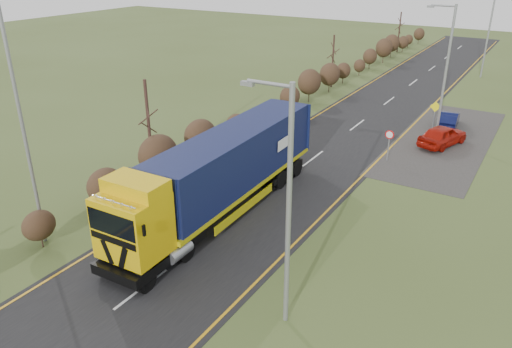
{
  "coord_description": "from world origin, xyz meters",
  "views": [
    {
      "loc": [
        12.36,
        -15.56,
        12.34
      ],
      "look_at": [
        0.38,
        4.21,
        1.99
      ],
      "focal_mm": 35.0,
      "sensor_mm": 36.0,
      "label": 1
    }
  ],
  "objects_px": {
    "lorry": "(222,171)",
    "car_red_hatchback": "(443,136)",
    "speed_sign": "(389,140)",
    "car_blue_sedan": "(449,119)",
    "streetlight_near": "(286,201)"
  },
  "relations": [
    {
      "from": "lorry",
      "to": "car_red_hatchback",
      "type": "distance_m",
      "value": 17.65
    },
    {
      "from": "car_red_hatchback",
      "to": "streetlight_near",
      "type": "xyz_separation_m",
      "value": [
        -0.91,
        -21.44,
        4.13
      ]
    },
    {
      "from": "car_blue_sedan",
      "to": "streetlight_near",
      "type": "xyz_separation_m",
      "value": [
        -0.44,
        -25.76,
        4.23
      ]
    },
    {
      "from": "lorry",
      "to": "car_red_hatchback",
      "type": "height_order",
      "value": "lorry"
    },
    {
      "from": "streetlight_near",
      "to": "speed_sign",
      "type": "bearing_deg",
      "value": 94.96
    },
    {
      "from": "lorry",
      "to": "speed_sign",
      "type": "relative_size",
      "value": 7.36
    },
    {
      "from": "lorry",
      "to": "car_red_hatchback",
      "type": "relative_size",
      "value": 3.61
    },
    {
      "from": "streetlight_near",
      "to": "speed_sign",
      "type": "height_order",
      "value": "streetlight_near"
    },
    {
      "from": "streetlight_near",
      "to": "speed_sign",
      "type": "relative_size",
      "value": 4.26
    },
    {
      "from": "speed_sign",
      "to": "car_blue_sedan",
      "type": "bearing_deg",
      "value": 78.11
    },
    {
      "from": "car_red_hatchback",
      "to": "car_blue_sedan",
      "type": "bearing_deg",
      "value": -65.39
    },
    {
      "from": "car_red_hatchback",
      "to": "speed_sign",
      "type": "xyz_separation_m",
      "value": [
        -2.36,
        -4.68,
        0.7
      ]
    },
    {
      "from": "lorry",
      "to": "car_red_hatchback",
      "type": "bearing_deg",
      "value": 63.87
    },
    {
      "from": "lorry",
      "to": "streetlight_near",
      "type": "bearing_deg",
      "value": -41.63
    },
    {
      "from": "lorry",
      "to": "car_blue_sedan",
      "type": "distance_m",
      "value": 21.48
    }
  ]
}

